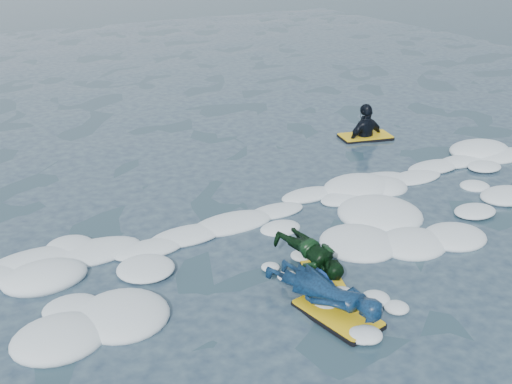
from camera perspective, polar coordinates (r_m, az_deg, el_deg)
ground at (r=8.64m, az=5.03°, el=-5.99°), size 120.00×120.00×0.00m
foam_band at (r=9.40m, az=1.47°, el=-3.34°), size 12.00×3.10×0.30m
prone_woman_unit at (r=7.55m, az=6.30°, el=-8.94°), size 0.97×1.63×0.40m
prone_child_unit at (r=8.25m, az=5.23°, el=-5.68°), size 0.65×1.20×0.44m
waiting_rider_unit at (r=13.46m, az=9.67°, el=4.49°), size 1.17×0.82×1.59m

